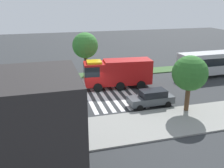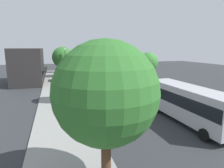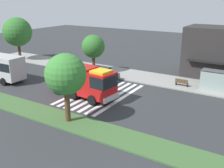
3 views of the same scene
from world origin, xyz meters
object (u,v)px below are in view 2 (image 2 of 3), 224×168
bench_near_shelter (64,82)px  sidewalk_tree_far_west (106,93)px  sidewalk_tree_east (63,57)px  median_tree_west (115,57)px  street_lamp (65,61)px  bus_stop_shelter (62,73)px  fire_truck (124,79)px  sidewalk_tree_far_east (61,58)px  parked_car_mid (87,91)px  transit_bus (188,102)px  parked_car_east (70,70)px  median_tree_far_west (148,62)px  sidewalk_tree_west (73,73)px

bench_near_shelter → sidewalk_tree_far_west: (-29.68, -0.55, 4.42)m
sidewalk_tree_east → median_tree_west: size_ratio=1.16×
street_lamp → bus_stop_shelter: bearing=164.7°
fire_truck → sidewalk_tree_far_east: size_ratio=1.40×
bus_stop_shelter → median_tree_west: (10.30, -15.19, 2.59)m
street_lamp → parked_car_mid: bearing=-174.3°
sidewalk_tree_east → sidewalk_tree_far_west: bearing=-180.0°
street_lamp → bench_near_shelter: bearing=172.8°
parked_car_mid → transit_bus: size_ratio=0.46×
parked_car_east → median_tree_far_west: 27.99m
bus_stop_shelter → parked_car_mid: bearing=-169.2°
sidewalk_tree_west → median_tree_far_west: bearing=-62.6°
bus_stop_shelter → sidewalk_tree_east: (6.53, -0.56, 2.97)m
sidewalk_tree_far_west → median_tree_far_west: (23.98, -14.63, -0.51)m
median_tree_west → sidewalk_tree_far_west: bearing=161.6°
street_lamp → median_tree_west: (6.79, -14.23, 0.34)m
bus_stop_shelter → bench_near_shelter: bus_stop_shelter is taller
transit_bus → sidewalk_tree_west: sidewalk_tree_west is taller
transit_bus → median_tree_far_west: bearing=163.4°
median_tree_west → parked_car_east: bearing=68.8°
fire_truck → parked_car_mid: bearing=112.0°
sidewalk_tree_east → median_tree_far_west: size_ratio=1.17×
bench_near_shelter → sidewalk_tree_west: bearing=-177.6°
sidewalk_tree_east → parked_car_mid: bearing=-174.0°
bus_stop_shelter → bench_near_shelter: size_ratio=2.19×
transit_bus → bench_near_shelter: transit_bus is taller
fire_truck → sidewalk_tree_far_east: sidewalk_tree_far_east is taller
sidewalk_tree_far_west → median_tree_west: bearing=-18.4°
fire_truck → median_tree_west: (22.77, -5.82, 2.45)m
fire_truck → bench_near_shelter: bearing=53.2°
transit_bus → sidewalk_tree_west: size_ratio=1.86×
bus_stop_shelter → median_tree_far_west: median_tree_far_west is taller
transit_bus → sidewalk_tree_west: (10.06, 9.79, 1.87)m
median_tree_west → bus_stop_shelter: bearing=124.1°
bench_near_shelter → street_lamp: size_ratio=0.23×
sidewalk_tree_far_east → median_tree_west: size_ratio=1.01×
parked_car_mid → median_tree_west: size_ratio=0.77×
fire_truck → transit_bus: fire_truck is taller
fire_truck → parked_car_east: fire_truck is taller
street_lamp → sidewalk_tree_far_east: street_lamp is taller
bench_near_shelter → sidewalk_tree_east: sidewalk_tree_east is taller
sidewalk_tree_east → median_tree_west: bearing=-75.5°
bus_stop_shelter → median_tree_far_west: size_ratio=0.56×
bench_near_shelter → street_lamp: bearing=-7.2°
bus_stop_shelter → sidewalk_tree_far_west: sidewalk_tree_far_west is taller
bench_near_shelter → median_tree_far_west: size_ratio=0.26×
parked_car_east → sidewalk_tree_far_east: size_ratio=0.73×
bench_near_shelter → bus_stop_shelter: bearing=0.2°
parked_car_east → street_lamp: bearing=170.0°
median_tree_far_west → sidewalk_tree_far_west: bearing=148.6°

